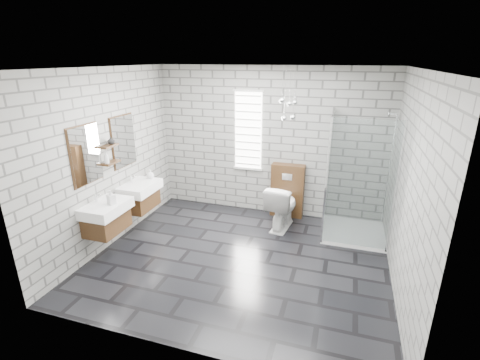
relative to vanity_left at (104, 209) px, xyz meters
The scene contains 20 objects.
floor 2.11m from the vanity_left, 14.15° to the left, with size 4.20×3.60×0.02m, color black.
ceiling 2.77m from the vanity_left, 14.15° to the left, with size 4.20×3.60×0.02m, color white.
wall_back 3.04m from the vanity_left, 50.22° to the left, with size 4.20×0.02×2.70m, color gray.
wall_front 2.40m from the vanity_left, 34.87° to the right, with size 4.20×0.02×2.70m, color gray.
wall_left 0.79m from the vanity_left, 112.87° to the left, with size 0.02×3.60×2.70m, color gray.
wall_right 4.09m from the vanity_left, ahead, with size 0.02×3.60×2.70m, color gray.
vanity_left is the anchor object (origin of this frame).
vanity_right 0.87m from the vanity_left, 90.00° to the left, with size 0.47×0.70×1.57m.
shelf_lower 0.72m from the vanity_left, 105.91° to the left, with size 0.14×0.30×0.03m, color #472C15.
shelf_upper 0.94m from the vanity_left, 105.91° to the left, with size 0.14×0.30×0.03m, color #472C15.
window 2.83m from the vanity_left, 56.33° to the left, with size 0.56×0.05×1.48m.
cistern_panel 3.18m from the vanity_left, 43.55° to the left, with size 0.60×0.20×1.00m, color #472C15.
flush_plate 3.09m from the vanity_left, 42.14° to the left, with size 0.18×0.01×0.12m, color silver.
shower_enclosure 3.80m from the vanity_left, 26.02° to the left, with size 1.00×1.00×2.03m.
pendant_cluster 3.22m from the vanity_left, 38.73° to the left, with size 0.27×0.25×0.87m.
toilet 2.87m from the vanity_left, 36.23° to the left, with size 0.44×0.78×0.79m, color white.
soap_bottle_a 0.25m from the vanity_left, ahead, with size 0.10×0.10×0.21m, color #B2B2B2.
soap_bottle_b 1.16m from the vanity_left, 85.88° to the left, with size 0.12×0.12×0.16m, color #B2B2B2.
soap_bottle_c 0.76m from the vanity_left, 108.82° to the left, with size 0.07×0.07×0.19m, color #B2B2B2.
vase 1.02m from the vanity_left, 103.13° to the left, with size 0.11×0.11×0.11m, color #B2B2B2.
Camera 1 is at (1.34, -4.27, 2.83)m, focal length 26.00 mm.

